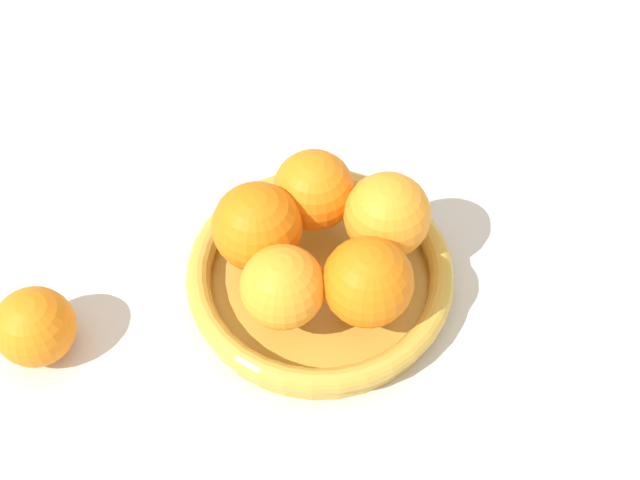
% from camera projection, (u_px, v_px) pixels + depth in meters
% --- Properties ---
extents(ground_plane, '(4.00, 4.00, 0.00)m').
position_uv_depth(ground_plane, '(320.00, 287.00, 0.81)').
color(ground_plane, beige).
extents(fruit_bowl, '(0.24, 0.24, 0.03)m').
position_uv_depth(fruit_bowl, '(320.00, 276.00, 0.80)').
color(fruit_bowl, gold).
rests_on(fruit_bowl, ground_plane).
extents(orange_pile, '(0.19, 0.18, 0.08)m').
position_uv_depth(orange_pile, '(322.00, 238.00, 0.76)').
color(orange_pile, orange).
rests_on(orange_pile, fruit_bowl).
extents(stray_orange, '(0.07, 0.07, 0.07)m').
position_uv_depth(stray_orange, '(35.00, 327.00, 0.75)').
color(stray_orange, orange).
rests_on(stray_orange, ground_plane).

